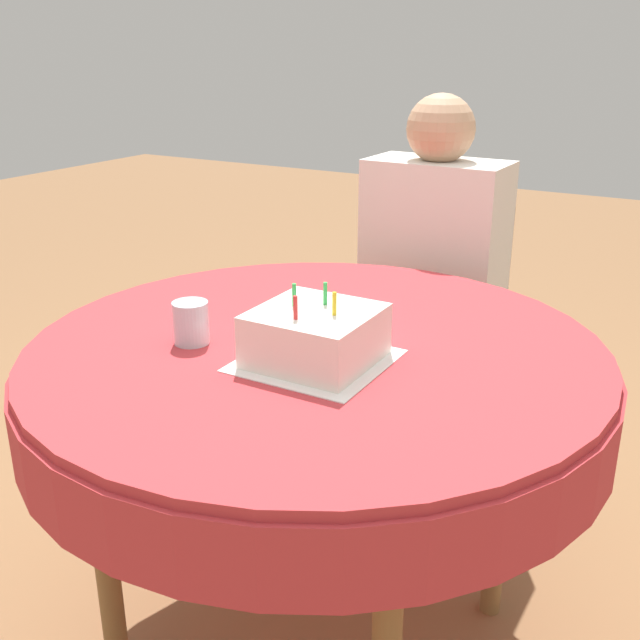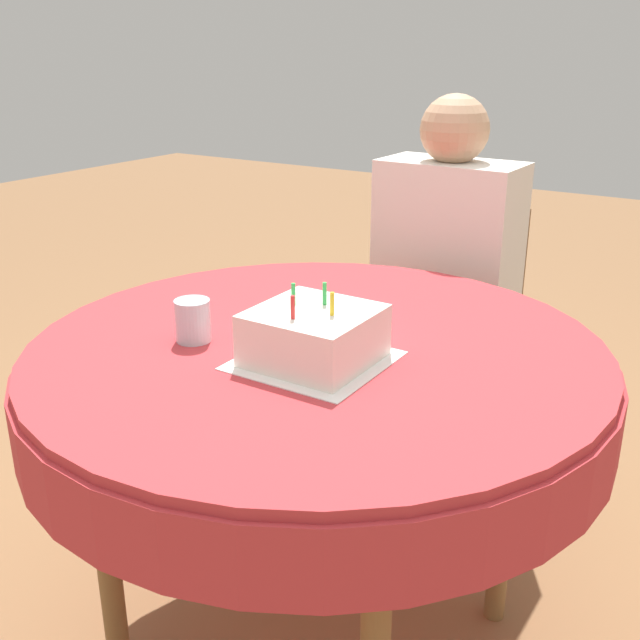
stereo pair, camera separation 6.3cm
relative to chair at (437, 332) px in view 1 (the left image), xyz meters
name	(u,v)px [view 1 (the left image)]	position (x,y,z in m)	size (l,w,h in m)	color
dining_table	(316,383)	(0.07, -0.88, 0.20)	(1.17, 1.17, 0.77)	#BC3338
chair	(437,332)	(0.00, 0.00, 0.00)	(0.39, 0.39, 0.87)	brown
person	(431,265)	(0.00, -0.08, 0.24)	(0.40, 0.31, 1.21)	tan
napkin	(316,361)	(0.12, -0.96, 0.29)	(0.26, 0.26, 0.00)	white
birthday_cake	(316,335)	(0.12, -0.96, 0.34)	(0.21, 0.21, 0.14)	white
drinking_glass	(191,323)	(-0.14, -1.00, 0.33)	(0.07, 0.07, 0.09)	silver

